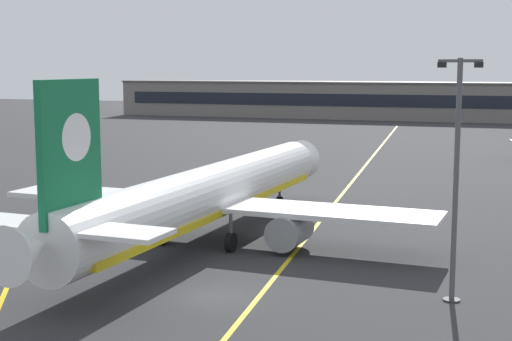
% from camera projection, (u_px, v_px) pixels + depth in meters
% --- Properties ---
extents(ground_plane, '(400.00, 400.00, 0.00)m').
position_uv_depth(ground_plane, '(214.00, 297.00, 40.46)').
color(ground_plane, '#2D2D30').
extents(taxiway_centreline, '(14.27, 179.48, 0.01)m').
position_uv_depth(taxiway_centreline, '(336.00, 202.00, 68.63)').
color(taxiway_centreline, yellow).
rests_on(taxiway_centreline, ground).
extents(taxiway_lead_in_stripe, '(30.17, 52.16, 0.01)m').
position_uv_depth(taxiway_lead_in_stripe, '(16.00, 266.00, 46.74)').
color(taxiway_lead_in_stripe, yellow).
rests_on(taxiway_lead_in_stripe, ground).
extents(airliner_foreground, '(32.23, 41.52, 11.65)m').
position_uv_depth(airliner_foreground, '(207.00, 195.00, 52.45)').
color(airliner_foreground, white).
rests_on(airliner_foreground, ground).
extents(apron_lamp_post, '(2.24, 0.90, 12.69)m').
position_uv_depth(apron_lamp_post, '(456.00, 176.00, 38.84)').
color(apron_lamp_post, '#515156').
rests_on(apron_lamp_post, ground).
extents(safety_cone_by_nose_gear, '(0.44, 0.44, 0.55)m').
position_uv_depth(safety_cone_by_nose_gear, '(272.00, 202.00, 67.31)').
color(safety_cone_by_nose_gear, orange).
rests_on(safety_cone_by_nose_gear, ground).
extents(terminal_building, '(162.74, 12.40, 8.58)m').
position_uv_depth(terminal_building, '(459.00, 102.00, 168.92)').
color(terminal_building, slate).
rests_on(terminal_building, ground).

